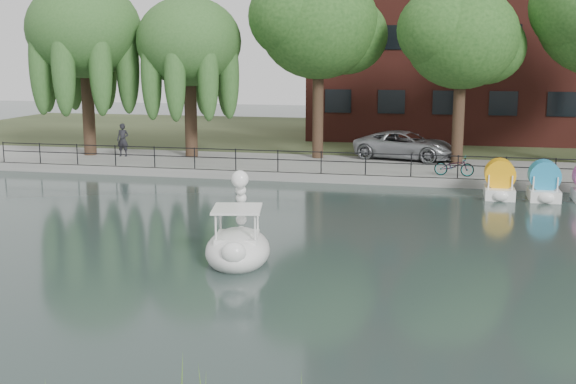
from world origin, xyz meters
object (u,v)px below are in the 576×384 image
(minivan, at_px, (405,143))
(pedestrian, at_px, (123,137))
(bicycle, at_px, (454,165))
(swan_boat, at_px, (238,242))

(minivan, height_order, pedestrian, pedestrian)
(bicycle, distance_m, swan_boat, 14.69)
(pedestrian, bearing_deg, swan_boat, -56.72)
(pedestrian, height_order, swan_boat, swan_boat)
(bicycle, xyz_separation_m, pedestrian, (-16.87, 2.54, 0.49))
(minivan, bearing_deg, pedestrian, 111.45)
(swan_boat, bearing_deg, minivan, 67.55)
(minivan, relative_size, swan_boat, 1.86)
(minivan, relative_size, pedestrian, 2.97)
(minivan, xyz_separation_m, bicycle, (2.40, -4.68, -0.32))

